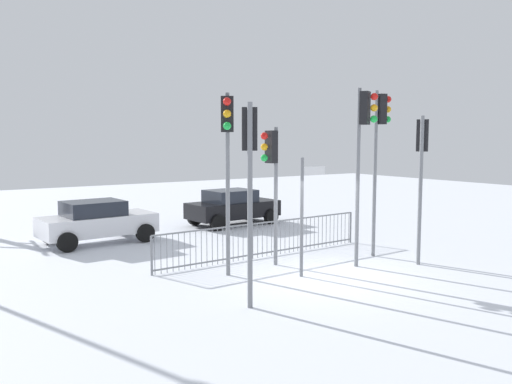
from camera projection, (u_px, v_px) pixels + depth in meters
name	position (u px, v px, depth m)	size (l,w,h in m)	color
ground_plane	(323.00, 276.00, 13.92)	(60.00, 60.00, 0.00)	white
traffic_light_foreground_right	(250.00, 158.00, 11.11)	(0.42, 0.51, 4.33)	slate
traffic_light_foreground_left	(227.00, 143.00, 13.47)	(0.42, 0.51, 4.75)	slate
traffic_light_rear_left	(272.00, 165.00, 14.74)	(0.57, 0.33, 3.90)	slate
traffic_light_mid_left	(363.00, 137.00, 14.51)	(0.42, 0.52, 4.96)	slate
traffic_light_mid_right	(422.00, 156.00, 15.00)	(0.49, 0.44, 4.22)	slate
traffic_light_rear_right	(380.00, 136.00, 15.94)	(0.56, 0.36, 5.01)	slate
direction_sign_post	(304.00, 210.00, 13.70)	(0.79, 0.09, 3.10)	slate
pedestrian_guard_railing	(265.00, 239.00, 16.10)	(7.53, 0.43, 1.07)	slate
car_black_far	(232.00, 206.00, 22.11)	(3.91, 2.16, 1.47)	black
car_white_mid	(97.00, 221.00, 18.18)	(3.92, 2.17, 1.47)	silver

